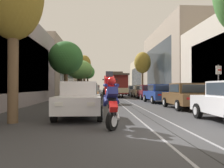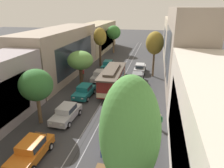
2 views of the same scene
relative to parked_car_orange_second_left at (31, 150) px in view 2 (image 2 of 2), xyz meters
The scene contains 24 objects.
ground_plane 16.41m from the parked_car_orange_second_left, 79.01° to the left, with size 163.89×163.89×0.00m, color #38383A.
trolley_track_rails 20.90m from the parked_car_orange_second_left, 81.39° to the left, with size 1.14×73.55×0.01m.
building_facade_left 23.97m from the parked_car_orange_second_left, 106.40° to the left, with size 5.75×65.25×7.74m.
building_facade_right 24.12m from the parked_car_orange_second_left, 57.76° to the left, with size 5.48×65.25×11.00m.
parked_car_orange_second_left is the anchor object (origin of this frame).
parked_car_silver_mid_left 6.16m from the parked_car_orange_second_left, 88.54° to the left, with size 2.12×4.41×1.58m.
parked_car_teal_fourth_left 12.22m from the parked_car_orange_second_left, 89.97° to the left, with size 2.09×4.40×1.58m.
parked_car_silver_fifth_left 18.93m from the parked_car_orange_second_left, 89.52° to the left, with size 2.03×4.37×1.58m.
parked_car_teal_sixth_left 25.46m from the parked_car_orange_second_left, 90.01° to the left, with size 2.12×4.41×1.58m.
parked_car_blue_mid_right 6.76m from the parked_car_orange_second_left, 26.29° to the left, with size 2.10×4.40×1.58m.
parked_car_maroon_fourth_right 10.50m from the parked_car_orange_second_left, 53.63° to the left, with size 2.07×4.39×1.58m.
parked_car_beige_fifth_right 14.64m from the parked_car_orange_second_left, 64.93° to the left, with size 2.05×4.38×1.58m.
parked_car_grey_sixth_right 20.07m from the parked_car_orange_second_left, 72.27° to the left, with size 2.13×4.42×1.58m.
parked_car_silver_far_right 25.32m from the parked_car_orange_second_left, 76.19° to the left, with size 2.01×4.36×1.58m.
street_tree_kerb_left_second 6.43m from the parked_car_orange_second_left, 113.25° to the left, with size 3.20×3.20×5.62m.
street_tree_kerb_left_mid 16.61m from the parked_car_orange_second_left, 96.59° to the left, with size 3.72×3.61×5.18m.
street_tree_kerb_left_fourth 27.78m from the parked_car_orange_second_left, 94.06° to the left, with size 2.45×2.39×7.38m.
street_tree_kerb_left_far 40.67m from the parked_car_orange_second_left, 92.87° to the left, with size 3.50×3.21×6.72m.
street_tree_kerb_right_near 11.02m from the parked_car_orange_second_left, 31.73° to the right, with size 2.31×2.15×8.93m.
street_tree_kerb_right_second 24.83m from the parked_car_orange_second_left, 69.93° to the left, with size 2.85×2.98×7.41m.
cable_car_trolley 15.09m from the parked_car_orange_second_left, 78.03° to the left, with size 2.76×9.17×3.28m.
pedestrian_on_left_pavement 11.46m from the parked_car_orange_second_left, 33.63° to the left, with size 0.55×0.41×1.63m.
pedestrian_on_right_pavement 19.24m from the parked_car_orange_second_left, 97.96° to the left, with size 0.55×0.30×1.74m.
fire_hydrant 2.03m from the parked_car_orange_second_left, 137.83° to the left, with size 0.40×0.22×0.84m.
Camera 2 is at (5.70, -1.57, 11.08)m, focal length 33.84 mm.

